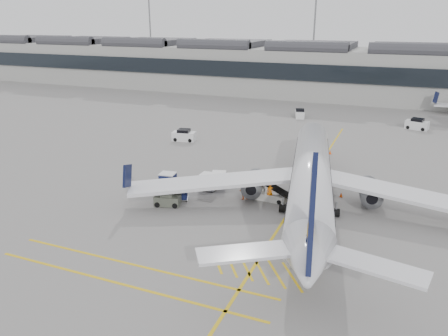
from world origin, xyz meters
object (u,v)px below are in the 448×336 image
at_px(airliner_main, 311,178).
at_px(ramp_agent_b, 244,191).
at_px(baggage_cart_a, 219,179).
at_px(ramp_agent_a, 270,193).
at_px(belt_loader, 267,194).
at_px(pushback_tug, 168,199).

relative_size(airliner_main, ramp_agent_b, 21.51).
relative_size(baggage_cart_a, ramp_agent_a, 0.97).
distance_m(belt_loader, ramp_agent_a, 0.89).
bearing_deg(ramp_agent_b, ramp_agent_a, 149.97).
height_order(airliner_main, pushback_tug, airliner_main).
xyz_separation_m(airliner_main, belt_loader, (-4.45, 0.32, -2.50)).
bearing_deg(pushback_tug, baggage_cart_a, 53.03).
bearing_deg(baggage_cart_a, belt_loader, -29.29).
xyz_separation_m(baggage_cart_a, ramp_agent_a, (6.47, -1.95, 0.09)).
xyz_separation_m(ramp_agent_a, pushback_tug, (-9.22, -4.69, -0.38)).
relative_size(ramp_agent_b, pushback_tug, 0.65).
height_order(airliner_main, ramp_agent_a, airliner_main).
bearing_deg(ramp_agent_b, belt_loader, 166.27).
relative_size(belt_loader, pushback_tug, 1.79).
bearing_deg(belt_loader, airliner_main, 1.10).
distance_m(airliner_main, belt_loader, 5.12).
bearing_deg(airliner_main, ramp_agent_b, 174.62).
height_order(ramp_agent_a, ramp_agent_b, ramp_agent_a).
height_order(ramp_agent_a, pushback_tug, ramp_agent_a).
relative_size(ramp_agent_a, pushback_tug, 0.72).
height_order(baggage_cart_a, ramp_agent_a, ramp_agent_a).
bearing_deg(belt_loader, baggage_cart_a, 172.87).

